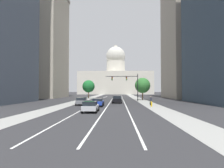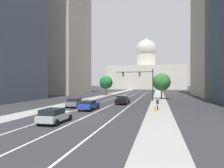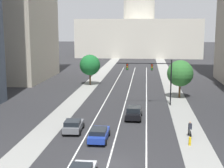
{
  "view_description": "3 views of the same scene",
  "coord_description": "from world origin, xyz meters",
  "px_view_note": "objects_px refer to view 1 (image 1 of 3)",
  "views": [
    {
      "loc": [
        2.0,
        -29.97,
        2.92
      ],
      "look_at": [
        0.71,
        9.68,
        4.05
      ],
      "focal_mm": 32.75,
      "sensor_mm": 36.0,
      "label": 1
    },
    {
      "loc": [
        8.18,
        -20.49,
        3.89
      ],
      "look_at": [
        0.73,
        10.33,
        3.75
      ],
      "focal_mm": 31.07,
      "sensor_mm": 36.0,
      "label": 2
    },
    {
      "loc": [
        3.12,
        -26.93,
        11.82
      ],
      "look_at": [
        -1.96,
        22.23,
        3.25
      ],
      "focal_mm": 52.97,
      "sensor_mm": 36.0,
      "label": 3
    }
  ],
  "objects_px": {
    "capitol_building": "(116,80)",
    "cyclist": "(151,101)",
    "street_tree_mid_left": "(89,86)",
    "street_tree_mid_right": "(143,85)",
    "fire_hydrant": "(151,104)",
    "car_gray": "(82,101)",
    "car_black": "(117,99)",
    "car_blue": "(98,102)",
    "traffic_signal_mast": "(128,82)",
    "car_silver": "(90,106)"
  },
  "relations": [
    {
      "from": "car_black",
      "to": "car_gray",
      "type": "relative_size",
      "value": 1.07
    },
    {
      "from": "fire_hydrant",
      "to": "car_black",
      "type": "bearing_deg",
      "value": 123.12
    },
    {
      "from": "car_black",
      "to": "car_silver",
      "type": "height_order",
      "value": "car_black"
    },
    {
      "from": "car_gray",
      "to": "cyclist",
      "type": "height_order",
      "value": "cyclist"
    },
    {
      "from": "car_blue",
      "to": "street_tree_mid_left",
      "type": "xyz_separation_m",
      "value": [
        -6.64,
        33.62,
        3.36
      ]
    },
    {
      "from": "fire_hydrant",
      "to": "street_tree_mid_right",
      "type": "bearing_deg",
      "value": 87.08
    },
    {
      "from": "street_tree_mid_left",
      "to": "street_tree_mid_right",
      "type": "xyz_separation_m",
      "value": [
        17.15,
        -11.03,
        0.06
      ]
    },
    {
      "from": "capitol_building",
      "to": "fire_hydrant",
      "type": "xyz_separation_m",
      "value": [
        7.68,
        -104.39,
        -9.46
      ]
    },
    {
      "from": "car_black",
      "to": "street_tree_mid_right",
      "type": "xyz_separation_m",
      "value": [
        7.19,
        13.78,
        3.32
      ]
    },
    {
      "from": "car_black",
      "to": "car_blue",
      "type": "relative_size",
      "value": 0.99
    },
    {
      "from": "car_black",
      "to": "street_tree_mid_left",
      "type": "relative_size",
      "value": 0.7
    },
    {
      "from": "cyclist",
      "to": "street_tree_mid_left",
      "type": "bearing_deg",
      "value": 23.25
    },
    {
      "from": "capitol_building",
      "to": "cyclist",
      "type": "bearing_deg",
      "value": -85.5
    },
    {
      "from": "street_tree_mid_left",
      "to": "traffic_signal_mast",
      "type": "bearing_deg",
      "value": -53.0
    },
    {
      "from": "car_gray",
      "to": "street_tree_mid_right",
      "type": "height_order",
      "value": "street_tree_mid_right"
    },
    {
      "from": "car_blue",
      "to": "fire_hydrant",
      "type": "height_order",
      "value": "car_blue"
    },
    {
      "from": "car_black",
      "to": "street_tree_mid_left",
      "type": "bearing_deg",
      "value": 23.34
    },
    {
      "from": "car_silver",
      "to": "street_tree_mid_right",
      "type": "bearing_deg",
      "value": -18.37
    },
    {
      "from": "traffic_signal_mast",
      "to": "fire_hydrant",
      "type": "distance_m",
      "value": 18.17
    },
    {
      "from": "capitol_building",
      "to": "street_tree_mid_left",
      "type": "distance_m",
      "value": 71.08
    },
    {
      "from": "car_gray",
      "to": "street_tree_mid_left",
      "type": "height_order",
      "value": "street_tree_mid_left"
    },
    {
      "from": "capitol_building",
      "to": "street_tree_mid_left",
      "type": "relative_size",
      "value": 7.74
    },
    {
      "from": "traffic_signal_mast",
      "to": "capitol_building",
      "type": "bearing_deg",
      "value": 92.85
    },
    {
      "from": "car_black",
      "to": "cyclist",
      "type": "xyz_separation_m",
      "value": [
        6.35,
        -6.52,
        0.02
      ]
    },
    {
      "from": "fire_hydrant",
      "to": "street_tree_mid_left",
      "type": "relative_size",
      "value": 0.15
    },
    {
      "from": "capitol_building",
      "to": "fire_hydrant",
      "type": "height_order",
      "value": "capitol_building"
    },
    {
      "from": "cyclist",
      "to": "capitol_building",
      "type": "bearing_deg",
      "value": 0.26
    },
    {
      "from": "car_blue",
      "to": "fire_hydrant",
      "type": "bearing_deg",
      "value": -92.25
    },
    {
      "from": "car_black",
      "to": "street_tree_mid_right",
      "type": "height_order",
      "value": "street_tree_mid_right"
    },
    {
      "from": "street_tree_mid_right",
      "to": "traffic_signal_mast",
      "type": "bearing_deg",
      "value": -128.25
    },
    {
      "from": "car_silver",
      "to": "street_tree_mid_right",
      "type": "relative_size",
      "value": 0.64
    },
    {
      "from": "traffic_signal_mast",
      "to": "street_tree_mid_right",
      "type": "relative_size",
      "value": 1.32
    },
    {
      "from": "capitol_building",
      "to": "traffic_signal_mast",
      "type": "xyz_separation_m",
      "value": [
        4.34,
        -87.11,
        -4.94
      ]
    },
    {
      "from": "capitol_building",
      "to": "car_silver",
      "type": "distance_m",
      "value": 113.88
    },
    {
      "from": "capitol_building",
      "to": "cyclist",
      "type": "xyz_separation_m",
      "value": [
        8.01,
        -101.68,
        -9.07
      ]
    },
    {
      "from": "car_blue",
      "to": "street_tree_mid_left",
      "type": "height_order",
      "value": "street_tree_mid_left"
    },
    {
      "from": "fire_hydrant",
      "to": "car_silver",
      "type": "bearing_deg",
      "value": -135.68
    },
    {
      "from": "traffic_signal_mast",
      "to": "fire_hydrant",
      "type": "bearing_deg",
      "value": -79.06
    },
    {
      "from": "traffic_signal_mast",
      "to": "street_tree_mid_right",
      "type": "distance_m",
      "value": 7.34
    },
    {
      "from": "capitol_building",
      "to": "car_black",
      "type": "bearing_deg",
      "value": -89.0
    },
    {
      "from": "car_blue",
      "to": "cyclist",
      "type": "bearing_deg",
      "value": -76.38
    },
    {
      "from": "car_silver",
      "to": "car_blue",
      "type": "distance_m",
      "value": 9.53
    },
    {
      "from": "capitol_building",
      "to": "cyclist",
      "type": "height_order",
      "value": "capitol_building"
    },
    {
      "from": "car_black",
      "to": "traffic_signal_mast",
      "type": "relative_size",
      "value": 0.52
    },
    {
      "from": "cyclist",
      "to": "fire_hydrant",
      "type": "bearing_deg",
      "value": 168.76
    },
    {
      "from": "car_silver",
      "to": "street_tree_mid_right",
      "type": "distance_m",
      "value": 33.96
    },
    {
      "from": "car_silver",
      "to": "street_tree_mid_left",
      "type": "xyz_separation_m",
      "value": [
        -6.64,
        43.15,
        3.34
      ]
    },
    {
      "from": "capitol_building",
      "to": "traffic_signal_mast",
      "type": "relative_size",
      "value": 5.75
    },
    {
      "from": "car_black",
      "to": "car_gray",
      "type": "xyz_separation_m",
      "value": [
        -6.62,
        -6.24,
        -0.06
      ]
    },
    {
      "from": "capitol_building",
      "to": "car_gray",
      "type": "xyz_separation_m",
      "value": [
        -4.97,
        -101.4,
        -9.15
      ]
    }
  ]
}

